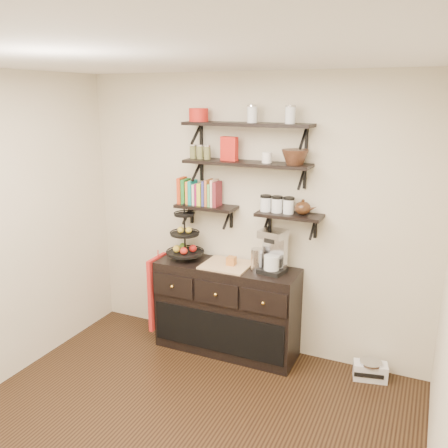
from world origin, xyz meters
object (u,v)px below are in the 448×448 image
Objects in this scene: coffee_maker at (274,252)px; radio at (370,370)px; sideboard at (227,308)px; fruit_stand at (185,241)px.

radio is (0.94, 0.03, -1.01)m from coffee_maker.
coffee_maker is 1.38m from radio.
coffee_maker reaches higher than sideboard.
coffee_maker is (0.91, 0.02, 0.01)m from fruit_stand.
coffee_maker reaches higher than radio.
fruit_stand is at bearing 179.47° from sideboard.
sideboard is at bearing -165.69° from coffee_maker.
radio is at bearing 12.52° from coffee_maker.
coffee_maker is at bearing 3.49° from sideboard.
radio is at bearing 2.29° from sideboard.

